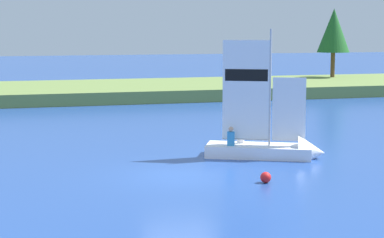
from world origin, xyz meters
The scene contains 5 objects.
ground_plane centered at (0.00, 0.00, 0.00)m, with size 200.00×200.00×0.00m, color #234793.
shore_bank centered at (0.00, 27.48, 0.43)m, with size 80.00×11.35×0.86m, color olive.
shoreline_tree_centre centered at (21.06, 30.31, 4.84)m, with size 2.77×2.77×5.86m.
sailboat centered at (4.62, 2.32, 0.41)m, with size 4.91×3.30×5.58m.
channel_buoy centered at (2.57, -1.69, 0.19)m, with size 0.37×0.37×0.37m, color red.
Camera 1 is at (-5.49, -22.36, 5.23)m, focal length 62.71 mm.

